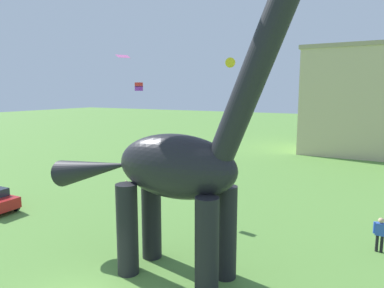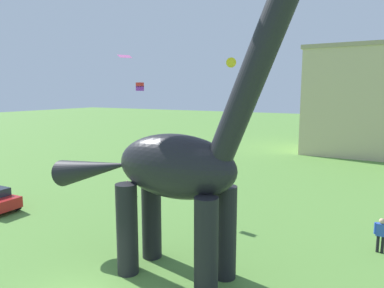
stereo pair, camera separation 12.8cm
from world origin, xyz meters
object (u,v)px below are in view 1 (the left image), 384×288
at_px(person_near_flyer, 126,186).
at_px(kite_mid_center, 245,63).
at_px(person_vendor_side, 380,231).
at_px(dinosaur_sculpture, 174,166).
at_px(kite_trailing, 139,87).
at_px(kite_high_left, 123,56).

relative_size(person_near_flyer, kite_mid_center, 0.49).
relative_size(person_near_flyer, person_vendor_side, 0.62).
bearing_deg(kite_mid_center, person_near_flyer, -173.49).
relative_size(dinosaur_sculpture, kite_trailing, 23.71).
bearing_deg(person_vendor_side, kite_trailing, -136.65).
xyz_separation_m(kite_high_left, kite_mid_center, (19.11, -10.72, -2.17)).
bearing_deg(person_vendor_side, kite_high_left, -160.37).
height_order(person_near_flyer, kite_mid_center, kite_mid_center).
height_order(person_vendor_side, kite_trailing, kite_trailing).
height_order(dinosaur_sculpture, person_vendor_side, dinosaur_sculpture).
bearing_deg(kite_high_left, kite_mid_center, -29.29).
distance_m(dinosaur_sculpture, kite_high_left, 29.21).
bearing_deg(person_vendor_side, kite_mid_center, -152.17).
xyz_separation_m(dinosaur_sculpture, person_near_flyer, (-9.86, 8.57, -4.23)).
xyz_separation_m(person_vendor_side, kite_mid_center, (-8.42, 2.70, 8.76)).
bearing_deg(dinosaur_sculpture, person_near_flyer, 138.96).
xyz_separation_m(person_near_flyer, person_vendor_side, (17.67, -1.65, 0.41)).
bearing_deg(kite_trailing, kite_mid_center, 16.65).
height_order(person_vendor_side, kite_high_left, kite_high_left).
bearing_deg(dinosaur_sculpture, kite_trailing, 135.21).
xyz_separation_m(dinosaur_sculpture, kite_high_left, (-19.72, 20.34, 7.12)).
height_order(person_near_flyer, person_vendor_side, person_vendor_side).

